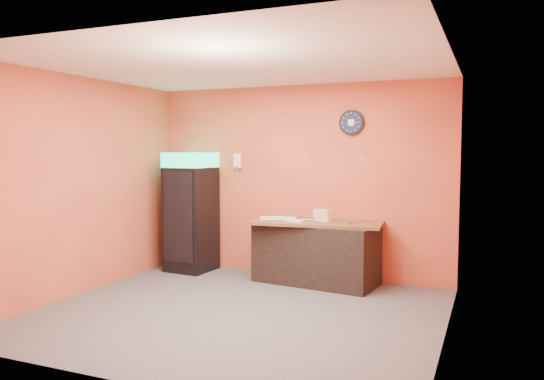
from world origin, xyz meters
The scene contains 15 objects.
floor centered at (0.00, 0.00, 0.00)m, with size 4.50×4.50×0.00m, color #47474C.
back_wall centered at (0.00, 2.00, 1.40)m, with size 4.50×0.02×2.80m, color #D5613C.
left_wall centered at (-2.25, 0.00, 1.40)m, with size 0.02×4.00×2.80m, color #D5613C.
right_wall centered at (2.25, 0.00, 1.40)m, with size 0.02×4.00×2.80m, color #D5613C.
ceiling centered at (0.00, 0.00, 2.80)m, with size 4.50×4.00×0.02m, color white.
beverage_cooler centered at (-1.62, 1.61, 0.89)m, with size 0.69×0.69×1.82m.
prep_counter centered at (0.40, 1.63, 0.42)m, with size 1.67×0.74×0.83m, color black.
wall_clock centered at (0.80, 1.97, 2.24)m, with size 0.35×0.06×0.35m.
wall_phone centered at (-0.97, 1.95, 1.69)m, with size 0.12×0.10×0.21m.
butcher_paper centered at (0.40, 1.63, 0.85)m, with size 1.82×0.79×0.04m, color brown.
sub_roll_stack centered at (0.48, 1.65, 0.95)m, with size 0.27×0.18×0.16m.
wrapped_sandwich_left centered at (-0.25, 1.54, 0.89)m, with size 0.29×0.11×0.04m, color silver.
wrapped_sandwich_mid centered at (0.16, 1.41, 0.89)m, with size 0.25×0.10×0.04m, color silver.
wrapped_sandwich_right centered at (-0.03, 1.61, 0.89)m, with size 0.27×0.10×0.04m, color silver.
kitchen_tool centered at (0.34, 1.65, 0.90)m, with size 0.06×0.06×0.06m, color silver.
Camera 1 is at (2.65, -5.33, 1.86)m, focal length 35.00 mm.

